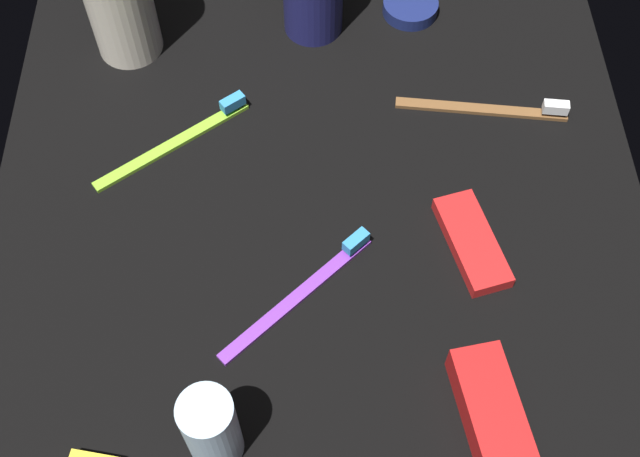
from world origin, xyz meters
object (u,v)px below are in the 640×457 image
(toothbrush_purple, at_px, (306,288))
(toothpaste_box_red, at_px, (504,453))
(snack_bar_red, at_px, (472,242))
(toothbrush_lime, at_px, (182,137))
(deodorant_stick, at_px, (211,429))
(toothbrush_brown, at_px, (492,108))
(cream_tin_left, at_px, (410,7))

(toothbrush_purple, bearing_deg, toothpaste_box_red, 44.77)
(toothpaste_box_red, height_order, snack_bar_red, toothpaste_box_red)
(toothbrush_lime, relative_size, toothpaste_box_red, 0.87)
(deodorant_stick, xyz_separation_m, toothpaste_box_red, (0.02, 0.23, -0.03))
(toothbrush_lime, xyz_separation_m, toothpaste_box_red, (0.33, 0.28, 0.01))
(toothbrush_brown, bearing_deg, cream_tin_left, -153.78)
(toothpaste_box_red, bearing_deg, snack_bar_red, 169.87)
(toothbrush_lime, bearing_deg, cream_tin_left, 125.66)
(toothbrush_brown, relative_size, toothpaste_box_red, 1.02)
(toothbrush_brown, bearing_deg, deodorant_stick, -38.21)
(toothbrush_purple, distance_m, toothpaste_box_red, 0.22)
(toothbrush_lime, bearing_deg, snack_bar_red, 64.65)
(toothbrush_purple, height_order, snack_bar_red, toothbrush_purple)
(snack_bar_red, bearing_deg, toothpaste_box_red, -15.47)
(toothbrush_purple, relative_size, toothpaste_box_red, 0.81)
(toothbrush_brown, xyz_separation_m, cream_tin_left, (-0.15, -0.07, 0.00))
(toothbrush_lime, relative_size, snack_bar_red, 1.48)
(toothbrush_purple, distance_m, toothbrush_lime, 0.22)
(toothpaste_box_red, bearing_deg, toothbrush_brown, 163.32)
(toothbrush_brown, distance_m, toothbrush_lime, 0.33)
(toothbrush_purple, xyz_separation_m, snack_bar_red, (-0.04, 0.16, 0.00))
(snack_bar_red, height_order, cream_tin_left, same)
(toothbrush_purple, bearing_deg, deodorant_stick, -27.85)
(toothbrush_brown, distance_m, cream_tin_left, 0.17)
(toothbrush_brown, relative_size, snack_bar_red, 1.73)
(deodorant_stick, distance_m, toothpaste_box_red, 0.23)
(toothpaste_box_red, bearing_deg, toothbrush_lime, -149.90)
(deodorant_stick, relative_size, snack_bar_red, 0.90)
(toothbrush_lime, distance_m, snack_bar_red, 0.31)
(toothbrush_brown, distance_m, toothpaste_box_red, 0.37)
(toothbrush_brown, bearing_deg, toothpaste_box_red, -6.73)
(toothbrush_purple, bearing_deg, snack_bar_red, 105.36)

